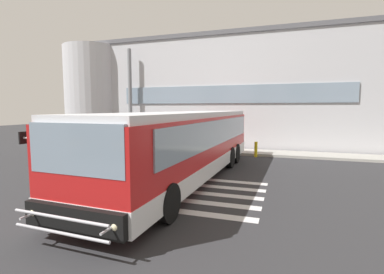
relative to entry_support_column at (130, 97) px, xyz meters
The scene contains 9 objects.
ground_plane 9.02m from the entry_support_column, 40.95° to the right, with size 80.00×90.00×0.02m, color #2B2B2D.
bay_paint_stripes 13.16m from the entry_support_column, 49.42° to the right, with size 4.40×3.96×0.01m.
terminal_building 8.34m from the entry_support_column, 48.38° to the left, with size 23.49×13.80×8.08m.
boarding_curb 7.21m from the entry_support_column, ahead, with size 25.69×2.00×0.15m, color #9E9B93.
entry_support_column is the anchor object (origin of this frame).
bus_main_foreground 11.03m from the entry_support_column, 47.89° to the right, with size 3.43×12.53×2.70m.
passenger_near_column 2.74m from the entry_support_column, 36.24° to the right, with size 0.50×0.52×1.68m.
passenger_by_doorway 3.17m from the entry_support_column, 28.96° to the right, with size 0.56×0.33×1.68m.
safety_bollard_yellow 10.09m from the entry_support_column, 10.85° to the right, with size 0.18×0.18×0.90m, color yellow.
Camera 1 is at (4.75, -13.01, 2.84)m, focal length 26.20 mm.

